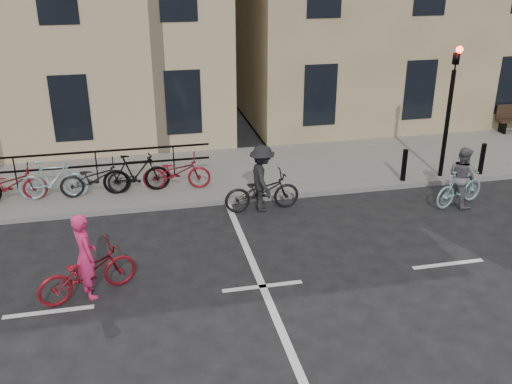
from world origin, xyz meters
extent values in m
plane|color=black|center=(0.00, 0.00, 0.00)|extent=(120.00, 120.00, 0.00)
cube|color=slate|center=(-4.00, 6.00, 0.07)|extent=(46.00, 4.00, 0.15)
cylinder|color=black|center=(6.20, 4.35, 1.65)|extent=(0.12, 0.12, 3.00)
imported|color=black|center=(6.20, 4.35, 3.60)|extent=(0.15, 0.18, 0.90)
sphere|color=#FF0C05|center=(6.20, 4.23, 3.70)|extent=(0.18, 0.18, 0.18)
cylinder|color=black|center=(5.00, 4.25, 0.60)|extent=(0.14, 0.14, 0.90)
cylinder|color=black|center=(7.40, 4.25, 0.60)|extent=(0.14, 0.14, 0.90)
cube|color=black|center=(10.40, 7.65, 0.35)|extent=(0.06, 0.38, 0.40)
cube|color=black|center=(-4.35, 5.90, 0.62)|extent=(8.30, 0.04, 0.95)
imported|color=maroon|center=(-5.40, 5.00, 0.62)|extent=(1.80, 0.63, 0.95)
imported|color=#90B5BD|center=(-4.35, 5.00, 0.68)|extent=(1.75, 0.49, 1.05)
imported|color=black|center=(-3.30, 5.00, 0.62)|extent=(1.80, 0.63, 0.95)
imported|color=black|center=(-2.25, 5.00, 0.68)|extent=(1.75, 0.49, 1.05)
imported|color=maroon|center=(-1.20, 5.00, 0.62)|extent=(1.80, 0.63, 0.95)
imported|color=maroon|center=(-3.29, 0.43, 0.50)|extent=(2.01, 1.35, 1.00)
imported|color=#DC2662|center=(-3.29, 0.43, 0.85)|extent=(0.61, 0.73, 1.70)
imported|color=#90B5BD|center=(5.81, 2.71, 0.49)|extent=(1.68, 0.94, 0.97)
imported|color=slate|center=(5.81, 2.71, 0.78)|extent=(0.80, 0.91, 1.56)
imported|color=black|center=(0.79, 3.51, 0.50)|extent=(1.94, 0.73, 1.01)
imported|color=black|center=(0.79, 3.51, 0.85)|extent=(0.67, 1.12, 1.71)
camera|label=1|loc=(-2.18, -9.30, 6.08)|focal=40.00mm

